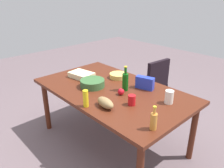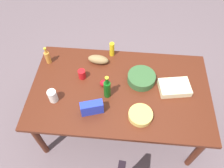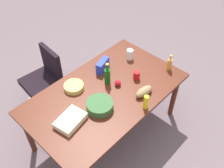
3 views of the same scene
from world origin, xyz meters
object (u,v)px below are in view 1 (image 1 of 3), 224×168
object	(u,v)px
chip_bowl	(118,76)
bread_loaf	(105,103)
red_solo_cup	(132,100)
apple_red	(121,92)
office_chair	(149,91)
mayo_jar	(169,97)
sheet_cake	(81,75)
chip_bag_blue	(145,83)
mustard_bottle	(86,99)
salad_bowl	(92,83)
conference_table	(112,95)
dressing_bottle	(154,121)
wine_bottle	(125,81)

from	to	relation	value
chip_bowl	bread_loaf	bearing A→B (deg)	-53.40
bread_loaf	red_solo_cup	bearing A→B (deg)	57.36
apple_red	bread_loaf	bearing A→B (deg)	-73.31
office_chair	mayo_jar	world-z (taller)	mayo_jar
sheet_cake	chip_bag_blue	distance (m)	0.90
bread_loaf	mayo_jar	bearing A→B (deg)	54.61
sheet_cake	apple_red	xyz separation A→B (m)	(0.75, 0.01, 0.00)
mustard_bottle	salad_bowl	bearing A→B (deg)	134.20
conference_table	sheet_cake	distance (m)	0.58
office_chair	salad_bowl	xyz separation A→B (m)	(0.00, -1.15, 0.47)
salad_bowl	dressing_bottle	distance (m)	1.09
sheet_cake	apple_red	size ratio (longest dim) A/B	4.21
apple_red	mayo_jar	world-z (taller)	mayo_jar
dressing_bottle	chip_bowl	distance (m)	1.24
red_solo_cup	conference_table	bearing A→B (deg)	164.25
apple_red	wine_bottle	bearing A→B (deg)	113.22
sheet_cake	wine_bottle	xyz separation A→B (m)	(0.70, 0.14, 0.08)
mustard_bottle	wine_bottle	bearing A→B (deg)	90.34
bread_loaf	apple_red	size ratio (longest dim) A/B	3.16
mustard_bottle	mayo_jar	size ratio (longest dim) A/B	1.27
apple_red	wine_bottle	size ratio (longest dim) A/B	0.25
red_solo_cup	sheet_cake	bearing A→B (deg)	175.73
chip_bag_blue	chip_bowl	distance (m)	0.48
apple_red	dressing_bottle	bearing A→B (deg)	-22.43
dressing_bottle	wine_bottle	bearing A→B (deg)	151.07
office_chair	apple_red	distance (m)	1.22
apple_red	sheet_cake	bearing A→B (deg)	-178.98
salad_bowl	sheet_cake	bearing A→B (deg)	166.45
conference_table	sheet_cake	bearing A→B (deg)	-175.35
apple_red	chip_bowl	world-z (taller)	apple_red
conference_table	office_chair	xyz separation A→B (m)	(-0.22, 1.02, -0.35)
mayo_jar	apple_red	bearing A→B (deg)	-154.84
bread_loaf	dressing_bottle	xyz separation A→B (m)	(0.58, 0.05, 0.04)
dressing_bottle	office_chair	bearing A→B (deg)	128.83
office_chair	sheet_cake	xyz separation A→B (m)	(-0.35, -1.07, 0.46)
salad_bowl	chip_bowl	world-z (taller)	salad_bowl
apple_red	chip_bag_blue	size ratio (longest dim) A/B	0.35
conference_table	wine_bottle	world-z (taller)	wine_bottle
chip_bag_blue	red_solo_cup	size ratio (longest dim) A/B	2.00
mustard_bottle	chip_bowl	size ratio (longest dim) A/B	0.77
apple_red	mayo_jar	size ratio (longest dim) A/B	0.53
chip_bag_blue	mayo_jar	distance (m)	0.43
chip_bowl	salad_bowl	bearing A→B (deg)	-90.34
salad_bowl	office_chair	bearing A→B (deg)	90.01
bread_loaf	apple_red	bearing A→B (deg)	106.69
conference_table	mustard_bottle	xyz separation A→B (m)	(0.13, -0.49, 0.17)
apple_red	wine_bottle	xyz separation A→B (m)	(-0.05, 0.12, 0.08)
bread_loaf	dressing_bottle	distance (m)	0.58
mustard_bottle	red_solo_cup	xyz separation A→B (m)	(0.30, 0.37, -0.04)
office_chair	chip_bowl	xyz separation A→B (m)	(0.00, -0.71, 0.45)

